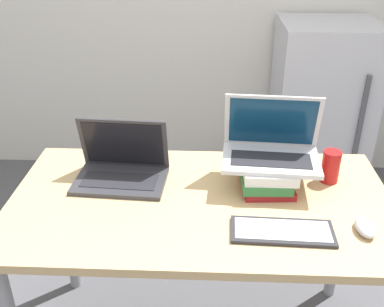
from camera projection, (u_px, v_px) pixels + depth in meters
desk at (201, 219)px, 1.60m from camera, size 1.33×0.72×0.71m
laptop_left at (122, 168)px, 1.66m from camera, size 0.34×0.24×0.23m
book_stack at (266, 174)px, 1.61m from camera, size 0.20×0.24×0.10m
laptop_on_books at (271, 147)px, 1.59m from camera, size 0.35×0.24×0.23m
wireless_keyboard at (282, 231)px, 1.39m from camera, size 0.32×0.14×0.01m
mouse at (365, 227)px, 1.39m from camera, size 0.06×0.10×0.03m
soda_can at (331, 166)px, 1.64m from camera, size 0.07×0.07×0.12m
mini_fridge at (319, 112)px, 2.71m from camera, size 0.55×0.53×1.07m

